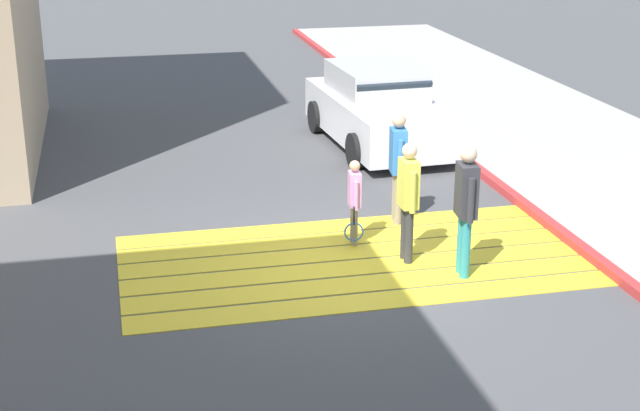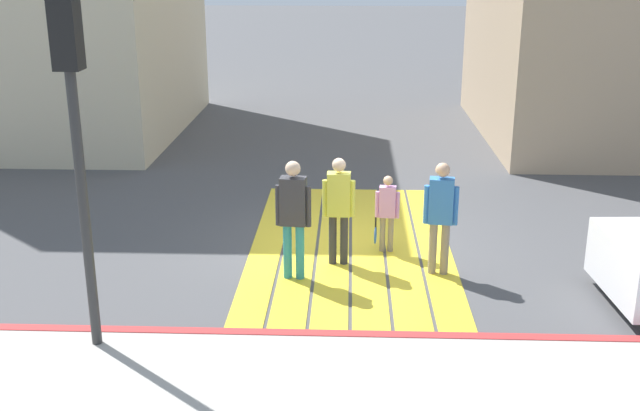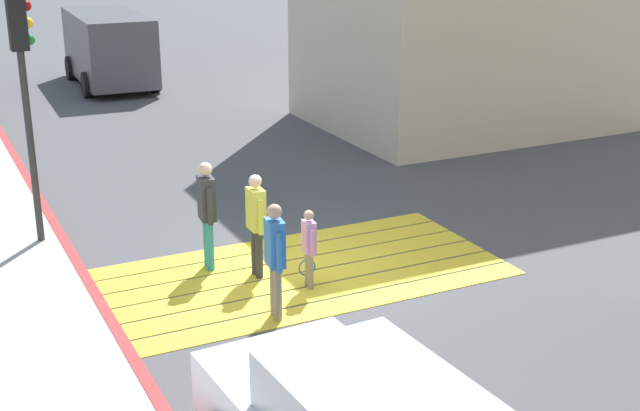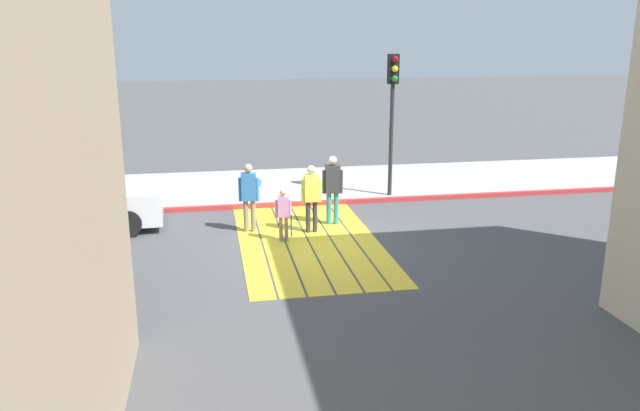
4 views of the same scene
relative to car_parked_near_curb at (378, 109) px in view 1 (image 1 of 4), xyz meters
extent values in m
plane|color=#4C4C4F|center=(2.00, 5.65, -0.73)|extent=(120.00, 120.00, 0.00)
cube|color=yellow|center=(2.00, 4.27, -0.73)|extent=(6.40, 0.50, 0.01)
cube|color=yellow|center=(2.00, 4.82, -0.73)|extent=(6.40, 0.50, 0.01)
cube|color=yellow|center=(2.00, 5.37, -0.73)|extent=(6.40, 0.50, 0.01)
cube|color=yellow|center=(2.00, 5.92, -0.73)|extent=(6.40, 0.50, 0.01)
cube|color=yellow|center=(2.00, 6.47, -0.73)|extent=(6.40, 0.50, 0.01)
cube|color=yellow|center=(2.00, 7.02, -0.73)|extent=(6.40, 0.50, 0.01)
cube|color=#BC3333|center=(-1.25, 5.65, -0.67)|extent=(0.16, 40.00, 0.13)
cube|color=white|center=(0.00, 0.03, -0.14)|extent=(2.02, 4.39, 0.80)
cube|color=silver|center=(0.01, -0.12, 0.54)|extent=(1.64, 2.14, 0.60)
cube|color=#1E2833|center=(-0.04, 0.80, 0.48)|extent=(1.49, 0.41, 0.49)
cylinder|color=black|center=(0.81, 1.41, -0.40)|extent=(0.25, 0.67, 0.66)
cylinder|color=black|center=(-0.95, 1.31, -0.40)|extent=(0.25, 0.67, 0.66)
cylinder|color=black|center=(0.95, -1.26, -0.40)|extent=(0.25, 0.67, 0.66)
cylinder|color=black|center=(-0.81, -1.35, -0.40)|extent=(0.25, 0.67, 0.66)
cylinder|color=teal|center=(0.70, 6.57, -0.31)|extent=(0.13, 0.13, 0.85)
cylinder|color=teal|center=(0.69, 6.39, -0.31)|extent=(0.13, 0.13, 0.85)
cube|color=#333338|center=(0.69, 6.48, 0.47)|extent=(0.27, 0.39, 0.71)
sphere|color=beige|center=(0.69, 6.48, 0.96)|extent=(0.22, 0.22, 0.22)
cylinder|color=#333338|center=(0.72, 6.70, 0.40)|extent=(0.09, 0.09, 0.60)
cylinder|color=#333338|center=(0.67, 6.27, 0.40)|extent=(0.09, 0.09, 0.60)
cylinder|color=#333338|center=(1.28, 5.92, -0.33)|extent=(0.12, 0.12, 0.80)
cylinder|color=#333338|center=(1.27, 5.75, -0.33)|extent=(0.12, 0.12, 0.80)
cube|color=#D8D84C|center=(1.28, 5.84, 0.40)|extent=(0.22, 0.35, 0.67)
sphere|color=beige|center=(1.28, 5.84, 0.86)|extent=(0.21, 0.21, 0.21)
cylinder|color=#D8D84C|center=(1.28, 6.04, 0.33)|extent=(0.09, 0.09, 0.57)
cylinder|color=#D8D84C|center=(1.27, 5.63, 0.33)|extent=(0.09, 0.09, 0.57)
cylinder|color=gray|center=(0.96, 4.42, -0.33)|extent=(0.12, 0.12, 0.82)
cylinder|color=gray|center=(0.94, 4.25, -0.33)|extent=(0.12, 0.12, 0.82)
cube|color=#3372BF|center=(0.95, 4.33, 0.42)|extent=(0.27, 0.38, 0.68)
sphere|color=tan|center=(0.95, 4.33, 0.89)|extent=(0.21, 0.21, 0.21)
cylinder|color=#3372BF|center=(0.98, 4.54, 0.35)|extent=(0.09, 0.09, 0.58)
cylinder|color=#3372BF|center=(0.92, 4.13, 0.35)|extent=(0.09, 0.09, 0.58)
cylinder|color=gray|center=(1.83, 5.13, -0.43)|extent=(0.09, 0.09, 0.60)
cylinder|color=gray|center=(1.82, 5.00, -0.43)|extent=(0.09, 0.09, 0.60)
cube|color=#D18CC6|center=(1.82, 5.07, 0.11)|extent=(0.19, 0.28, 0.50)
sphere|color=tan|center=(1.82, 5.07, 0.46)|extent=(0.15, 0.15, 0.15)
cylinder|color=#D18CC6|center=(1.84, 5.23, 0.06)|extent=(0.06, 0.06, 0.42)
cylinder|color=#D18CC6|center=(1.81, 4.91, 0.06)|extent=(0.06, 0.06, 0.42)
cylinder|color=black|center=(1.87, 5.25, -0.23)|extent=(0.03, 0.03, 0.28)
torus|color=blue|center=(1.87, 5.25, -0.47)|extent=(0.28, 0.05, 0.28)
camera|label=1|loc=(5.16, 17.40, 4.34)|focal=53.00mm
camera|label=2|loc=(-9.79, 5.68, 3.87)|focal=43.20mm
camera|label=3|loc=(-3.47, -6.09, 4.86)|focal=48.88mm
camera|label=4|loc=(15.68, 3.41, 3.92)|focal=34.61mm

